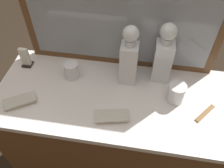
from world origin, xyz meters
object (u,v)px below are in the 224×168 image
object	(u,v)px
crystal_decanter_left	(163,58)
crystal_tumbler_center	(72,71)
silver_brush_center	(112,116)
tortoiseshell_comb	(205,113)
silver_brush_far_left	(20,101)
crystal_tumbler_front	(176,93)
crystal_decanter_far_right	(129,61)
napkin_holder	(26,58)

from	to	relation	value
crystal_decanter_left	crystal_tumbler_center	world-z (taller)	crystal_decanter_left
crystal_tumbler_center	silver_brush_center	xyz separation A→B (m)	(0.24, -0.22, -0.03)
tortoiseshell_comb	crystal_tumbler_center	bearing A→B (deg)	168.86
silver_brush_far_left	crystal_tumbler_front	bearing A→B (deg)	11.11
crystal_decanter_left	crystal_tumbler_front	world-z (taller)	crystal_decanter_left
crystal_tumbler_center	crystal_tumbler_front	xyz separation A→B (m)	(0.52, -0.07, 0.00)
silver_brush_center	tortoiseshell_comb	bearing A→B (deg)	12.67
crystal_decanter_far_right	silver_brush_far_left	xyz separation A→B (m)	(-0.47, -0.23, -0.11)
crystal_decanter_far_right	crystal_tumbler_front	bearing A→B (deg)	-21.87
crystal_tumbler_front	silver_brush_far_left	xyz separation A→B (m)	(-0.71, -0.14, -0.03)
crystal_tumbler_front	silver_brush_center	size ratio (longest dim) A/B	0.59
silver_brush_center	crystal_decanter_far_right	bearing A→B (deg)	80.88
tortoiseshell_comb	napkin_holder	distance (m)	0.93
crystal_decanter_left	silver_brush_far_left	size ratio (longest dim) A/B	2.00
tortoiseshell_comb	crystal_tumbler_front	bearing A→B (deg)	155.55
tortoiseshell_comb	napkin_holder	xyz separation A→B (m)	(-0.91, 0.17, 0.04)
crystal_decanter_left	silver_brush_far_left	bearing A→B (deg)	-156.39
napkin_holder	tortoiseshell_comb	bearing A→B (deg)	-10.75
crystal_decanter_far_right	crystal_tumbler_front	xyz separation A→B (m)	(0.23, -0.09, -0.08)
crystal_decanter_far_right	tortoiseshell_comb	world-z (taller)	crystal_decanter_far_right
crystal_decanter_far_right	tortoiseshell_comb	bearing A→B (deg)	-22.82
crystal_tumbler_front	tortoiseshell_comb	world-z (taller)	crystal_tumbler_front
silver_brush_center	napkin_holder	world-z (taller)	napkin_holder
silver_brush_center	tortoiseshell_comb	size ratio (longest dim) A/B	1.41
silver_brush_far_left	crystal_decanter_far_right	bearing A→B (deg)	26.14
silver_brush_center	tortoiseshell_comb	xyz separation A→B (m)	(0.41, 0.09, -0.01)
tortoiseshell_comb	silver_brush_center	bearing A→B (deg)	-167.33
silver_brush_center	napkin_holder	xyz separation A→B (m)	(-0.51, 0.26, 0.03)
crystal_decanter_far_right	crystal_tumbler_center	world-z (taller)	crystal_decanter_far_right
crystal_tumbler_center	napkin_holder	bearing A→B (deg)	170.22
crystal_tumbler_center	silver_brush_center	world-z (taller)	crystal_tumbler_center
crystal_tumbler_center	tortoiseshell_comb	distance (m)	0.66
crystal_decanter_left	crystal_tumbler_front	xyz separation A→B (m)	(0.08, -0.14, -0.09)
silver_brush_center	crystal_decanter_left	bearing A→B (deg)	55.73
crystal_decanter_far_right	silver_brush_center	bearing A→B (deg)	-99.12
crystal_tumbler_front	crystal_decanter_far_right	bearing A→B (deg)	158.13
crystal_tumbler_front	crystal_tumbler_center	bearing A→B (deg)	172.60
crystal_decanter_left	crystal_tumbler_front	bearing A→B (deg)	-61.24
crystal_tumbler_center	silver_brush_far_left	xyz separation A→B (m)	(-0.19, -0.21, -0.03)
crystal_tumbler_front	napkin_holder	distance (m)	0.79
crystal_tumbler_front	silver_brush_center	xyz separation A→B (m)	(-0.27, -0.15, -0.03)
napkin_holder	silver_brush_center	bearing A→B (deg)	-27.64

